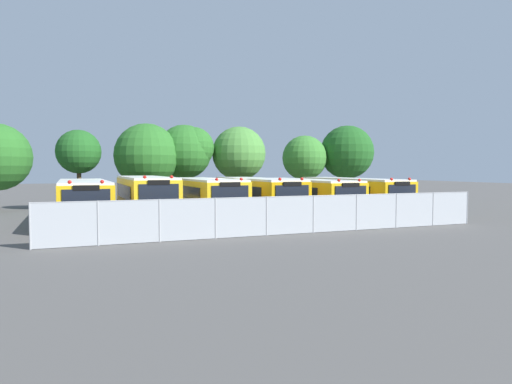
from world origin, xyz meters
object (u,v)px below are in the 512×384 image
Objects in this scene: tree_6 at (346,153)px; school_bus_4 at (304,195)px; school_bus_3 at (257,195)px; tree_3 at (187,151)px; school_bus_5 at (351,193)px; tree_2 at (148,156)px; school_bus_2 at (205,196)px; tree_5 at (304,158)px; tree_4 at (238,153)px; tree_1 at (80,152)px; school_bus_0 at (83,200)px; traffic_cone at (117,236)px; school_bus_1 at (145,197)px.

school_bus_4 is at bearing -135.00° from tree_6.
tree_3 is at bearing -75.51° from school_bus_3.
tree_2 is (-12.72, 9.33, 2.79)m from school_bus_5.
school_bus_2 is 0.85× the size of school_bus_4.
tree_3 is at bearing -97.49° from school_bus_2.
school_bus_5 reaches higher than school_bus_4.
tree_5 is at bearing -98.32° from school_bus_5.
tree_3 is (-2.29, 9.59, 3.21)m from school_bus_3.
tree_2 is at bearing -172.91° from tree_3.
tree_1 is at bearing -178.23° from tree_4.
tree_3 is 1.00× the size of tree_4.
tree_5 is at bearing -141.14° from school_bus_2.
school_bus_0 is at bearing -90.31° from tree_1.
school_bus_2 is at bearing -177.21° from school_bus_0.
tree_3 is at bearing 179.70° from tree_6.
school_bus_5 is at bearing -62.24° from tree_4.
tree_6 is at bearing 37.14° from traffic_cone.
school_bus_2 is 0.85× the size of school_bus_5.
tree_5 is at bearing 43.81° from traffic_cone.
tree_5 is (14.44, 0.97, -0.01)m from tree_2.
school_bus_0 is at bearing 2.33° from school_bus_2.
school_bus_4 is 1.00× the size of school_bus_5.
tree_3 is at bearing -177.08° from tree_5.
tree_6 reaches higher than tree_2.
school_bus_2 is 6.97m from school_bus_4.
school_bus_1 is 9.95m from tree_2.
tree_2 is at bearing 0.86° from tree_1.
school_bus_2 reaches higher than school_bus_5.
tree_3 is (8.29, 0.48, 0.26)m from tree_1.
tree_3 is at bearing -116.18° from school_bus_1.
tree_1 is (0.05, 9.46, 2.98)m from school_bus_0.
traffic_cone is at bearing -103.44° from tree_2.
tree_3 is at bearing -59.55° from school_bus_4.
tree_2 is (-5.50, 9.19, 2.77)m from school_bus_3.
tree_3 is 0.94× the size of tree_6.
school_bus_4 is (10.70, 0.25, -0.12)m from school_bus_1.
school_bus_2 is 11.92m from tree_1.
tree_5 is (16.13, 10.40, 2.68)m from school_bus_1.
tree_3 reaches higher than tree_5.
school_bus_3 is (10.62, 0.35, 0.02)m from school_bus_0.
tree_5 is (19.56, 10.51, 2.77)m from school_bus_0.
tree_2 reaches higher than tree_5.
tree_1 is 23.57m from tree_6.
school_bus_4 is at bearing -178.64° from school_bus_3.
tree_2 is 0.99× the size of tree_4.
school_bus_2 is at bearing -97.04° from tree_3.
school_bus_4 is at bearing 30.11° from traffic_cone.
tree_5 is at bearing 3.08° from tree_1.
tree_2 is at bearing -177.62° from tree_4.
traffic_cone is at bearing -136.19° from tree_5.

